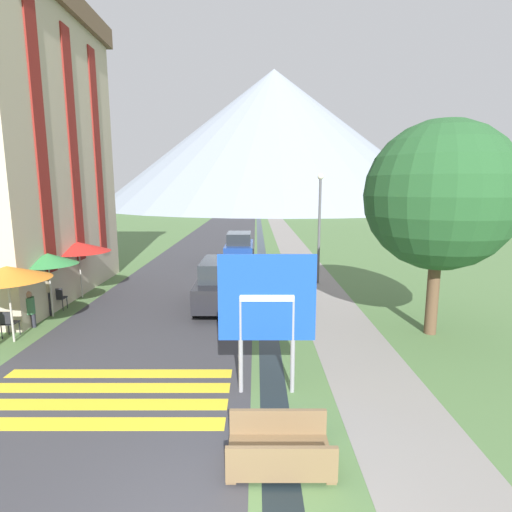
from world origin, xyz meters
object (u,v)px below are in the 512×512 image
at_px(parked_car_near, 223,283).
at_px(cafe_chair_far_right, 58,297).
at_px(cafe_umbrella_middle_green, 47,259).
at_px(streetlamp, 319,219).
at_px(parked_car_far, 238,247).
at_px(tree_by_path, 439,196).
at_px(cafe_chair_near_left, 7,322).
at_px(cafe_umbrella_front_orange, 6,273).
at_px(person_seated_far, 28,308).
at_px(cafe_chair_middle, 22,308).
at_px(road_sign, 266,306).
at_px(cafe_umbrella_rear_red, 78,247).
at_px(person_standing_terrace, 45,289).
at_px(footbridge, 279,451).

relative_size(parked_car_near, cafe_chair_far_right, 5.24).
xyz_separation_m(cafe_umbrella_middle_green, streetlamp, (10.09, 4.96, 0.98)).
xyz_separation_m(parked_car_far, tree_by_path, (6.44, -12.08, 3.32)).
height_order(cafe_chair_near_left, cafe_umbrella_front_orange, cafe_umbrella_front_orange).
distance_m(person_seated_far, tree_by_path, 13.23).
bearing_deg(cafe_chair_middle, person_seated_far, -18.73).
distance_m(road_sign, cafe_umbrella_front_orange, 7.93).
bearing_deg(cafe_umbrella_rear_red, parked_car_near, -10.68).
height_order(cafe_chair_near_left, tree_by_path, tree_by_path).
bearing_deg(person_standing_terrace, cafe_chair_far_right, 80.54).
height_order(footbridge, tree_by_path, tree_by_path).
distance_m(road_sign, cafe_chair_middle, 9.39).
height_order(parked_car_near, cafe_chair_middle, parked_car_near).
bearing_deg(cafe_chair_middle, cafe_umbrella_middle_green, 69.93).
distance_m(cafe_chair_middle, cafe_chair_near_left, 1.45).
height_order(footbridge, cafe_chair_far_right, cafe_chair_far_right).
height_order(person_standing_terrace, streetlamp, streetlamp).
height_order(cafe_umbrella_middle_green, person_seated_far, cafe_umbrella_middle_green).
relative_size(parked_car_far, cafe_umbrella_rear_red, 1.62).
relative_size(cafe_chair_middle, person_seated_far, 0.70).
height_order(road_sign, cafe_chair_far_right, road_sign).
relative_size(person_seated_far, person_standing_terrace, 0.71).
xyz_separation_m(footbridge, streetlamp, (2.55, 12.55, 2.81)).
bearing_deg(cafe_chair_near_left, footbridge, -46.23).
relative_size(road_sign, cafe_umbrella_front_orange, 1.32).
distance_m(cafe_chair_far_right, person_seated_far, 1.83).
relative_size(parked_car_far, cafe_chair_far_right, 4.73).
bearing_deg(cafe_umbrella_middle_green, streetlamp, 26.16).
xyz_separation_m(cafe_chair_middle, streetlamp, (10.73, 5.59, 2.52)).
relative_size(cafe_umbrella_middle_green, person_standing_terrace, 1.33).
bearing_deg(cafe_chair_far_right, person_standing_terrace, -115.59).
height_order(parked_car_near, cafe_chair_far_right, parked_car_near).
xyz_separation_m(person_seated_far, tree_by_path, (12.73, -0.53, 3.56)).
bearing_deg(cafe_umbrella_front_orange, person_standing_terrace, 95.53).
relative_size(road_sign, parked_car_near, 0.70).
distance_m(cafe_chair_far_right, person_standing_terrace, 0.76).
relative_size(parked_car_near, cafe_umbrella_middle_green, 1.98).
bearing_deg(road_sign, person_seated_far, 151.06).
relative_size(footbridge, cafe_umbrella_middle_green, 0.75).
bearing_deg(parked_car_far, cafe_umbrella_rear_red, -127.50).
distance_m(parked_car_near, streetlamp, 5.93).
height_order(road_sign, parked_car_near, road_sign).
height_order(parked_car_near, cafe_umbrella_front_orange, cafe_umbrella_front_orange).
bearing_deg(cafe_chair_middle, cafe_chair_near_left, -50.59).
bearing_deg(cafe_chair_middle, parked_car_far, 83.75).
bearing_deg(cafe_umbrella_front_orange, road_sign, -21.77).
bearing_deg(footbridge, tree_by_path, 49.75).
height_order(parked_car_near, cafe_chair_near_left, parked_car_near).
relative_size(cafe_chair_middle, streetlamp, 0.17).
relative_size(footbridge, cafe_umbrella_rear_red, 0.68).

